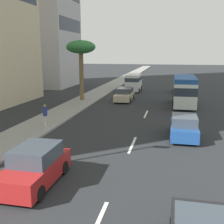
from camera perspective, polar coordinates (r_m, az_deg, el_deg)
The scene contains 12 objects.
ground_plane at distance 34.14m, azimuth 8.25°, elevation 2.39°, with size 198.00×198.00×0.00m, color #26282B.
sidewalk_right at distance 35.56m, azimuth -4.64°, elevation 2.99°, with size 162.00×3.20×0.15m, color gray.
lane_stripe_mid at distance 17.82m, azimuth 4.23°, elevation -6.73°, with size 3.20×0.16×0.01m, color silver.
lane_stripe_far at distance 26.49m, azimuth 7.01°, elevation -0.44°, with size 3.20×0.16×0.01m, color silver.
minibus_lead at distance 31.24m, azimuth 14.68°, elevation 4.43°, with size 7.00×2.40×3.18m.
car_second at distance 33.58m, azimuth 2.62°, elevation 3.60°, with size 4.79×1.91×1.53m.
van_third at distance 41.67m, azimuth 4.49°, elevation 6.27°, with size 4.78×2.10×2.54m.
car_fourth at distance 13.00m, azimuth -15.53°, elevation -10.80°, with size 4.11×1.91×1.72m.
car_fifth at distance 19.58m, azimuth 14.59°, elevation -3.04°, with size 4.02×1.86×1.60m.
car_sixth at distance 41.12m, azimuth 13.76°, elevation 4.91°, with size 4.39×1.81×1.60m.
pedestrian_near_lamp at distance 21.85m, azimuth -13.62°, elevation -0.46°, with size 0.33×0.24×1.73m.
palm_tree at distance 33.13m, azimuth -6.42°, elevation 12.73°, with size 3.42×3.42×6.97m.
Camera 1 is at (-2.06, -2.30, 5.81)m, focal length 44.41 mm.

